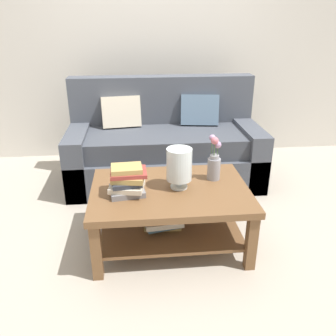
{
  "coord_description": "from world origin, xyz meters",
  "views": [
    {
      "loc": [
        -0.25,
        -2.71,
        1.65
      ],
      "look_at": [
        -0.01,
        -0.26,
        0.57
      ],
      "focal_mm": 37.49,
      "sensor_mm": 36.0,
      "label": 1
    }
  ],
  "objects_px": {
    "couch": "(164,147)",
    "flower_pitcher": "(214,163)",
    "book_stack_main": "(127,181)",
    "glass_hurricane_vase": "(179,165)",
    "coffee_table": "(169,205)"
  },
  "relations": [
    {
      "from": "glass_hurricane_vase",
      "to": "couch",
      "type": "bearing_deg",
      "value": 90.19
    },
    {
      "from": "couch",
      "to": "coffee_table",
      "type": "xyz_separation_m",
      "value": [
        -0.07,
        -1.2,
        -0.03
      ]
    },
    {
      "from": "glass_hurricane_vase",
      "to": "flower_pitcher",
      "type": "height_order",
      "value": "flower_pitcher"
    },
    {
      "from": "couch",
      "to": "coffee_table",
      "type": "distance_m",
      "value": 1.2
    },
    {
      "from": "book_stack_main",
      "to": "glass_hurricane_vase",
      "type": "xyz_separation_m",
      "value": [
        0.38,
        0.06,
        0.08
      ]
    },
    {
      "from": "couch",
      "to": "glass_hurricane_vase",
      "type": "height_order",
      "value": "couch"
    },
    {
      "from": "couch",
      "to": "glass_hurricane_vase",
      "type": "distance_m",
      "value": 1.22
    },
    {
      "from": "book_stack_main",
      "to": "coffee_table",
      "type": "bearing_deg",
      "value": 8.82
    },
    {
      "from": "coffee_table",
      "to": "book_stack_main",
      "type": "xyz_separation_m",
      "value": [
        -0.31,
        -0.05,
        0.23
      ]
    },
    {
      "from": "glass_hurricane_vase",
      "to": "flower_pitcher",
      "type": "distance_m",
      "value": 0.32
    },
    {
      "from": "book_stack_main",
      "to": "couch",
      "type": "bearing_deg",
      "value": 73.29
    },
    {
      "from": "coffee_table",
      "to": "glass_hurricane_vase",
      "type": "relative_size",
      "value": 3.81
    },
    {
      "from": "couch",
      "to": "flower_pitcher",
      "type": "relative_size",
      "value": 5.61
    },
    {
      "from": "couch",
      "to": "coffee_table",
      "type": "height_order",
      "value": "couch"
    },
    {
      "from": "coffee_table",
      "to": "couch",
      "type": "bearing_deg",
      "value": 86.77
    }
  ]
}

